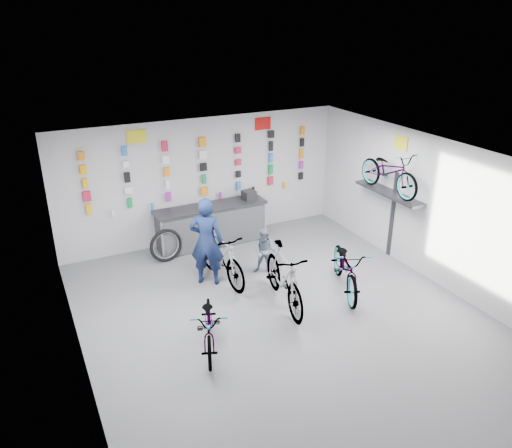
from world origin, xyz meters
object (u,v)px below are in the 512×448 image
counter (212,226)px  customer (265,252)px  bike_center (284,277)px  clerk (207,241)px  bike_service (221,256)px  bike_right (346,267)px  bike_left (209,325)px

counter → customer: customer is taller
bike_center → clerk: bearing=133.7°
counter → bike_service: 1.81m
bike_right → customer: customer is taller
counter → clerk: (-0.76, -1.69, 0.45)m
counter → clerk: size_ratio=1.43×
clerk → customer: 1.32m
clerk → bike_left: bearing=103.0°
bike_service → clerk: size_ratio=1.01×
bike_left → bike_center: bearing=39.2°
customer → clerk: bearing=-147.5°
counter → bike_right: size_ratio=1.37×
bike_left → customer: customer is taller
bike_center → clerk: (-0.99, 1.46, 0.34)m
customer → bike_left: bearing=-96.1°
customer → bike_service: bearing=-146.8°
bike_right → bike_center: bearing=-159.4°
clerk → counter: bearing=-80.9°
bike_service → customer: 0.97m
bike_right → bike_service: bike_service is taller
bike_center → bike_service: (-0.70, 1.41, -0.03)m
bike_service → clerk: bearing=163.2°
bike_center → customer: bike_center is taller
bike_left → bike_right: 3.19m
customer → bike_center: bearing=-60.5°
bike_center → bike_service: bearing=126.2°
bike_center → clerk: clerk is taller
bike_service → clerk: (-0.29, 0.05, 0.37)m
bike_right → customer: bearing=153.5°
bike_center → customer: size_ratio=1.93×
counter → customer: 1.93m
bike_right → clerk: clerk is taller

